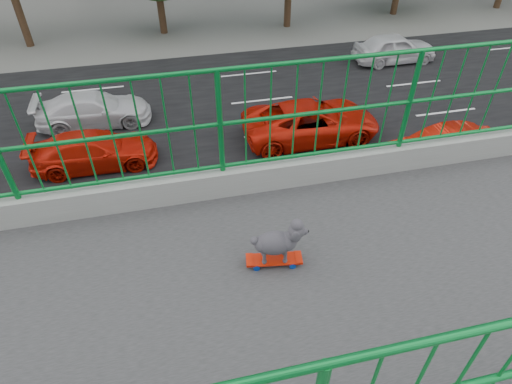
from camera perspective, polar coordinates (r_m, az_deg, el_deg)
The scene contains 9 objects.
road at distance 18.53m, azimuth -21.71°, elevation 4.24°, with size 18.00×90.00×0.02m, color black.
skateboard at distance 3.95m, azimuth 2.39°, elevation -8.92°, with size 0.22×0.52×0.07m.
poodle at distance 3.77m, azimuth 2.90°, elevation -6.48°, with size 0.26×0.50×0.42m.
car_1 at distance 17.63m, azimuth 23.49°, elevation 4.87°, with size 1.67×4.78×1.58m, color red.
car_2 at distance 18.18m, azimuth 7.30°, elevation 9.22°, with size 2.61×5.65×1.57m, color red.
car_3 at distance 20.33m, azimuth -20.63°, elevation 10.15°, with size 1.95×4.81×1.39m, color silver.
car_4 at distance 26.20m, azimuth 17.83°, elevation 17.62°, with size 1.82×4.53×1.54m, color silver.
car_5 at distance 12.40m, azimuth -6.95°, elevation -8.91°, with size 1.53×4.40×1.45m, color #9A9A9F.
car_7 at distance 17.58m, azimuth -20.57°, elevation 5.17°, with size 1.90×4.66×1.35m, color red.
Camera 1 is at (2.19, 3.53, 10.03)m, focal length 30.34 mm.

